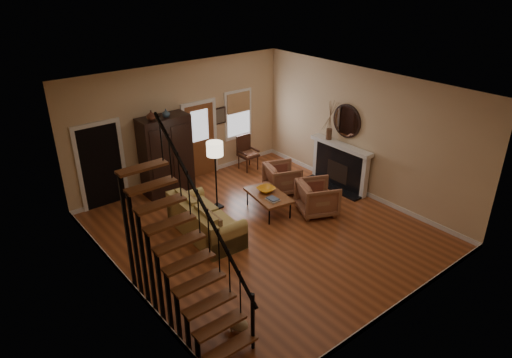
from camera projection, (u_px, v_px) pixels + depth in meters
room at (203, 152)px, 10.86m from camera, size 7.00×7.33×3.30m
staircase at (183, 238)px, 7.33m from camera, size 0.94×2.80×3.20m
fireplace at (341, 161)px, 12.31m from camera, size 0.33×1.95×2.30m
armoire at (166, 155)px, 11.87m from camera, size 1.30×0.60×2.10m
vase_a at (151, 115)px, 11.10m from camera, size 0.24×0.24×0.25m
vase_b at (166, 113)px, 11.33m from camera, size 0.20×0.20×0.21m
sofa at (205, 219)px, 10.24m from camera, size 1.02×2.13×0.78m
coffee_table at (268, 203)px, 11.23m from camera, size 0.93×1.35×0.48m
bowl at (266, 190)px, 11.23m from camera, size 0.43×0.43×0.11m
books at (273, 199)px, 10.83m from camera, size 0.23×0.31×0.06m
armchair_left at (317, 198)px, 11.10m from camera, size 1.19×1.18×0.83m
armchair_right at (282, 178)px, 12.14m from camera, size 1.10×1.08×0.78m
floor_lamp at (216, 176)px, 11.14m from camera, size 0.44×0.44×1.75m
side_chair at (248, 153)px, 13.41m from camera, size 0.54×0.54×1.02m
dog at (238, 325)px, 7.60m from camera, size 0.38×0.46×0.29m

